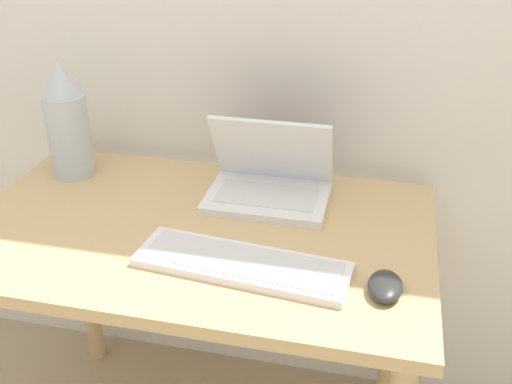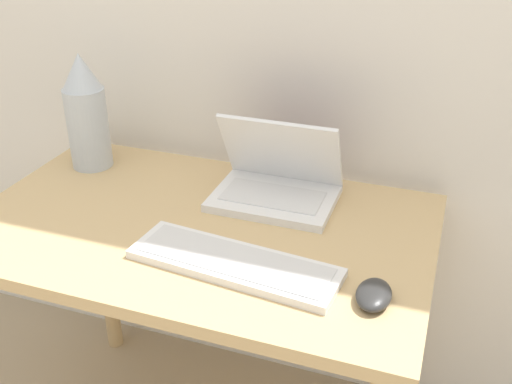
{
  "view_description": "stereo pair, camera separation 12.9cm",
  "coord_description": "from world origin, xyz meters",
  "px_view_note": "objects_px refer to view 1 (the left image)",
  "views": [
    {
      "loc": [
        0.39,
        -0.78,
        1.45
      ],
      "look_at": [
        0.14,
        0.34,
        0.84
      ],
      "focal_mm": 42.0,
      "sensor_mm": 36.0,
      "label": 1
    },
    {
      "loc": [
        0.52,
        -0.74,
        1.45
      ],
      "look_at": [
        0.14,
        0.34,
        0.84
      ],
      "focal_mm": 42.0,
      "sensor_mm": 36.0,
      "label": 2
    }
  ],
  "objects_px": {
    "keyboard": "(242,264)",
    "vase": "(67,120)",
    "mouse": "(385,286)",
    "laptop": "(269,181)"
  },
  "relations": [
    {
      "from": "keyboard",
      "to": "vase",
      "type": "distance_m",
      "value": 0.65
    },
    {
      "from": "keyboard",
      "to": "mouse",
      "type": "xyz_separation_m",
      "value": [
        0.29,
        -0.02,
        0.01
      ]
    },
    {
      "from": "mouse",
      "to": "vase",
      "type": "xyz_separation_m",
      "value": [
        -0.83,
        0.34,
        0.14
      ]
    },
    {
      "from": "laptop",
      "to": "vase",
      "type": "height_order",
      "value": "vase"
    },
    {
      "from": "vase",
      "to": "mouse",
      "type": "bearing_deg",
      "value": -22.17
    },
    {
      "from": "laptop",
      "to": "mouse",
      "type": "bearing_deg",
      "value": -47.66
    },
    {
      "from": "laptop",
      "to": "vase",
      "type": "xyz_separation_m",
      "value": [
        -0.53,
        0.01,
        0.11
      ]
    },
    {
      "from": "mouse",
      "to": "vase",
      "type": "height_order",
      "value": "vase"
    },
    {
      "from": "laptop",
      "to": "mouse",
      "type": "distance_m",
      "value": 0.44
    },
    {
      "from": "keyboard",
      "to": "mouse",
      "type": "distance_m",
      "value": 0.29
    }
  ]
}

